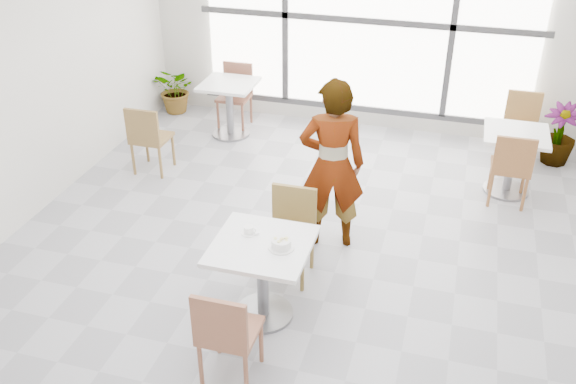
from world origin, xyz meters
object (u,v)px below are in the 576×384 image
(person, at_px, (332,165))
(bg_chair_right_far, at_px, (521,122))
(bg_table_right, at_px, (513,154))
(bg_chair_left_far, at_px, (236,91))
(plant_left, at_px, (177,90))
(chair_far, at_px, (291,227))
(oatmeal_bowl, at_px, (281,244))
(coffee_cup, at_px, (249,230))
(main_table, at_px, (262,266))
(plant_right, at_px, (559,134))
(bg_chair_left_near, at_px, (148,135))
(bg_chair_right_near, at_px, (512,165))
(bg_table_left, at_px, (229,101))
(chair_near, at_px, (226,331))

(person, xyz_separation_m, bg_chair_right_far, (1.87, 2.47, -0.38))
(bg_table_right, xyz_separation_m, bg_chair_right_far, (0.12, 0.90, 0.01))
(person, height_order, bg_chair_left_far, person)
(bg_chair_left_far, height_order, plant_left, bg_chair_left_far)
(chair_far, bearing_deg, plant_left, 129.08)
(chair_far, xyz_separation_m, oatmeal_bowl, (0.11, -0.69, 0.29))
(coffee_cup, bearing_deg, oatmeal_bowl, -21.96)
(coffee_cup, height_order, bg_chair_left_far, bg_chair_left_far)
(main_table, bearing_deg, plant_right, 55.00)
(oatmeal_bowl, distance_m, bg_chair_left_near, 3.14)
(chair_far, height_order, person, person)
(coffee_cup, height_order, bg_chair_right_near, bg_chair_right_near)
(plant_left, bearing_deg, bg_table_left, -27.39)
(chair_far, height_order, bg_chair_right_near, same)
(oatmeal_bowl, relative_size, bg_table_left, 0.28)
(plant_right, bearing_deg, bg_chair_right_near, -115.73)
(bg_chair_left_far, bearing_deg, bg_chair_left_near, -106.74)
(chair_far, xyz_separation_m, bg_table_right, (2.00, 2.16, -0.01))
(coffee_cup, height_order, person, person)
(person, bearing_deg, bg_chair_right_near, -159.00)
(bg_chair_left_far, xyz_separation_m, bg_chair_right_near, (3.65, -1.27, 0.00))
(bg_chair_right_near, bearing_deg, bg_table_left, -13.99)
(chair_far, bearing_deg, bg_table_right, 47.25)
(oatmeal_bowl, bearing_deg, bg_chair_right_near, 53.66)
(oatmeal_bowl, distance_m, bg_table_left, 3.87)
(coffee_cup, relative_size, person, 0.09)
(bg_table_left, height_order, bg_chair_left_far, bg_chair_left_far)
(main_table, height_order, bg_chair_left_far, bg_chair_left_far)
(oatmeal_bowl, relative_size, coffee_cup, 1.32)
(main_table, relative_size, bg_chair_left_near, 0.92)
(plant_left, bearing_deg, person, -42.77)
(chair_far, relative_size, bg_table_right, 1.16)
(main_table, distance_m, bg_chair_right_far, 4.33)
(bg_table_right, xyz_separation_m, bg_chair_left_near, (-4.18, -0.72, 0.01))
(oatmeal_bowl, xyz_separation_m, plant_right, (2.47, 3.78, -0.40))
(chair_near, xyz_separation_m, oatmeal_bowl, (0.19, 0.78, 0.29))
(chair_near, distance_m, bg_chair_left_far, 4.85)
(person, relative_size, bg_chair_left_near, 2.02)
(chair_far, relative_size, bg_table_left, 1.16)
(main_table, xyz_separation_m, bg_chair_right_far, (2.17, 3.74, -0.02))
(person, xyz_separation_m, bg_table_left, (-1.88, 2.15, -0.39))
(bg_chair_right_near, bearing_deg, plant_right, -115.73)
(bg_table_right, bearing_deg, person, -138.23)
(main_table, height_order, person, person)
(person, distance_m, bg_chair_left_near, 2.59)
(oatmeal_bowl, xyz_separation_m, coffee_cup, (-0.32, 0.13, -0.01))
(bg_table_left, distance_m, plant_left, 1.16)
(bg_table_left, bearing_deg, oatmeal_bowl, -63.06)
(chair_far, height_order, plant_left, chair_far)
(oatmeal_bowl, xyz_separation_m, bg_chair_left_near, (-2.29, 2.13, -0.29))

